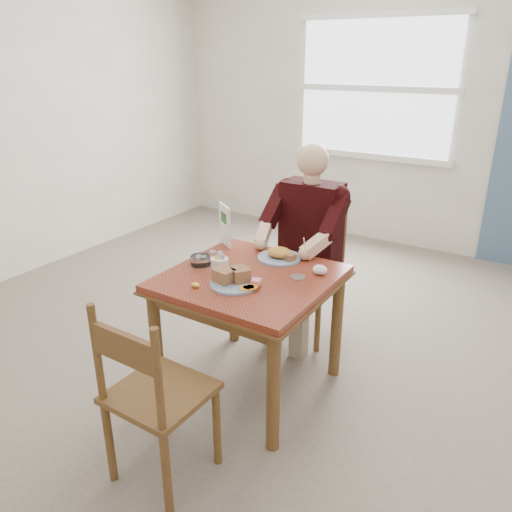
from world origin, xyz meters
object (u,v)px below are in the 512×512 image
Objects in this scene: chair_far at (310,271)px; far_plate at (280,255)px; near_plate at (234,279)px; table at (250,293)px; chair_near at (153,396)px; diner at (306,231)px.

far_plate is at bearing -86.80° from chair_far.
far_plate is at bearing 86.14° from near_plate.
far_plate is at bearing 84.72° from table.
near_plate is (-0.00, -0.15, 0.14)m from table.
far_plate is at bearing 89.94° from chair_near.
table is 0.66× the size of diner.
chair_near is at bearing -89.02° from diner.
chair_near is 2.88× the size of near_plate.
far_plate is (0.03, -0.41, -0.03)m from diner.
near_plate is (-0.00, -0.95, 0.30)m from chair_far.
chair_far is at bearing 89.84° from near_plate.
chair_near is 2.69× the size of far_plate.
chair_far is 1.65m from chair_near.
chair_far is 2.88× the size of near_plate.
chair_far is (0.00, 0.80, -0.16)m from table.
chair_near reaches higher than near_plate.
diner is at bearing 90.00° from table.
chair_near is 0.76m from near_plate.
table is at bearing -90.00° from chair_far.
far_plate is at bearing -86.10° from diner.
near_plate is (-0.03, 0.70, 0.30)m from chair_near.
far_plate is (0.03, -0.50, 0.30)m from chair_far.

